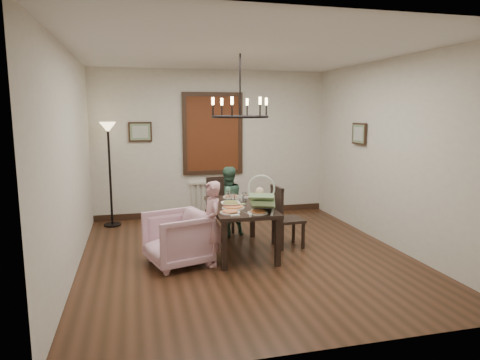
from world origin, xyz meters
name	(u,v)px	position (x,y,z in m)	size (l,w,h in m)	color
room_shell	(239,155)	(0.00, 0.37, 1.40)	(4.51, 5.00, 2.81)	#4A2A19
dining_table	(240,211)	(-0.03, 0.20, 0.61)	(0.87, 1.50, 0.69)	black
chair_far	(221,205)	(-0.09, 1.30, 0.46)	(0.41, 0.41, 0.92)	black
chair_right	(288,216)	(0.73, 0.26, 0.47)	(0.41, 0.41, 0.94)	black
armchair	(178,239)	(-0.96, -0.10, 0.35)	(0.76, 0.78, 0.71)	#DCA8BC
elderly_woman	(212,231)	(-0.52, -0.23, 0.47)	(0.34, 0.22, 0.94)	#CE9198
seated_man	(228,207)	(-0.03, 1.04, 0.47)	(0.46, 0.36, 0.95)	#3E6950
baby_bouncer	(262,200)	(0.15, -0.30, 0.87)	(0.38, 0.52, 0.34)	#AFE09A
salad_bowl	(231,204)	(-0.19, 0.11, 0.73)	(0.32, 0.32, 0.08)	white
pizza_platter	(233,207)	(-0.18, 0.00, 0.71)	(0.31, 0.31, 0.04)	tan
drinking_glass	(233,198)	(-0.09, 0.39, 0.76)	(0.07, 0.07, 0.14)	silver
window_blinds	(213,134)	(0.00, 2.46, 1.60)	(1.00, 0.03, 1.40)	#542B10
radiator	(213,198)	(0.00, 2.48, 0.35)	(0.92, 0.12, 0.62)	silver
picture_back	(140,132)	(-1.35, 2.47, 1.65)	(0.42, 0.03, 0.36)	black
picture_right	(359,134)	(2.21, 0.90, 1.65)	(0.42, 0.03, 0.36)	black
floor_lamp	(110,176)	(-1.90, 2.15, 0.90)	(0.30, 0.30, 1.80)	black
chandelier	(240,117)	(-0.03, 0.20, 1.95)	(0.80, 0.80, 0.04)	black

